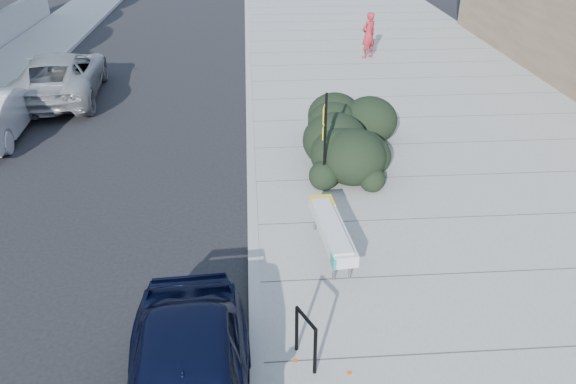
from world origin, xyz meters
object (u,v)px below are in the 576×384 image
object	(u,v)px
bike_rack	(306,335)
pedestrian	(369,35)
suv_silver	(60,75)
sign_post	(325,136)
bench	(332,229)

from	to	relation	value
bike_rack	pedestrian	world-z (taller)	pedestrian
suv_silver	pedestrian	distance (m)	12.15
bike_rack	suv_silver	bearing A→B (deg)	94.08
sign_post	pedestrian	world-z (taller)	sign_post
bike_rack	suv_silver	xyz separation A→B (m)	(-7.27, 13.13, 0.11)
sign_post	suv_silver	world-z (taller)	sign_post
bike_rack	pedestrian	bearing A→B (deg)	50.95
bench	suv_silver	distance (m)	13.06
bike_rack	pedestrian	distance (m)	17.45
bench	sign_post	xyz separation A→B (m)	(0.18, 2.70, 0.82)
bench	sign_post	size ratio (longest dim) A/B	0.98
bench	bike_rack	distance (m)	2.97
bench	pedestrian	world-z (taller)	pedestrian
bench	suv_silver	world-z (taller)	suv_silver
suv_silver	pedestrian	size ratio (longest dim) A/B	3.03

